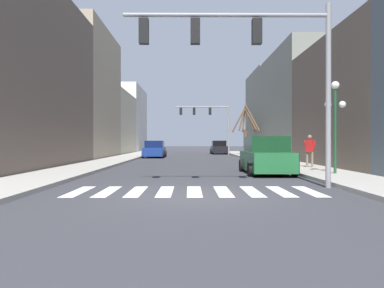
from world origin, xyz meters
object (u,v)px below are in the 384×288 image
(street_lamp_right_corner, at_px, (335,108))
(street_tree_right_far, at_px, (245,134))
(car_parked_right_mid, at_px, (155,150))
(traffic_signal_near, at_px, (252,51))
(traffic_signal_far, at_px, (209,117))
(pedestrian_waiting_at_curb, at_px, (310,148))
(pedestrian_near_right_corner, at_px, (267,148))
(car_driving_away_lane, at_px, (266,157))
(car_parked_left_far, at_px, (219,148))
(street_tree_right_near, at_px, (247,130))

(street_lamp_right_corner, distance_m, street_tree_right_far, 27.92)
(street_lamp_right_corner, bearing_deg, car_parked_right_mid, 115.88)
(traffic_signal_near, distance_m, street_lamp_right_corner, 6.13)
(traffic_signal_near, bearing_deg, traffic_signal_far, 89.61)
(traffic_signal_near, height_order, pedestrian_waiting_at_curb, traffic_signal_near)
(pedestrian_near_right_corner, bearing_deg, street_tree_right_far, -94.85)
(pedestrian_near_right_corner, bearing_deg, car_driving_away_lane, 76.63)
(car_driving_away_lane, bearing_deg, street_lamp_right_corner, -118.10)
(car_parked_left_far, height_order, street_tree_right_far, street_tree_right_far)
(pedestrian_near_right_corner, bearing_deg, street_tree_right_near, -94.13)
(traffic_signal_far, xyz_separation_m, street_tree_right_near, (3.93, -3.71, -1.71))
(street_lamp_right_corner, bearing_deg, pedestrian_waiting_at_curb, 87.51)
(street_lamp_right_corner, relative_size, car_parked_left_far, 0.86)
(street_lamp_right_corner, height_order, car_parked_right_mid, street_lamp_right_corner)
(pedestrian_waiting_at_curb, xyz_separation_m, street_tree_right_far, (-0.01, 23.87, 1.23))
(car_driving_away_lane, height_order, car_parked_right_mid, car_driving_away_lane)
(car_parked_left_far, bearing_deg, street_lamp_right_corner, -174.99)
(traffic_signal_near, height_order, traffic_signal_far, traffic_signal_near)
(traffic_signal_far, bearing_deg, car_parked_right_mid, -127.38)
(street_lamp_right_corner, xyz_separation_m, car_parked_right_mid, (-9.90, 20.40, -2.28))
(traffic_signal_near, xyz_separation_m, street_tree_right_far, (4.54, 31.91, -2.18))
(traffic_signal_far, distance_m, car_driving_away_lane, 26.73)
(street_lamp_right_corner, height_order, street_tree_right_far, street_tree_right_far)
(car_parked_left_far, distance_m, pedestrian_waiting_at_curb, 27.10)
(traffic_signal_far, xyz_separation_m, pedestrian_waiting_at_curb, (4.34, -23.86, -3.33))
(car_parked_right_mid, height_order, pedestrian_near_right_corner, pedestrian_near_right_corner)
(traffic_signal_far, distance_m, car_parked_left_far, 5.06)
(pedestrian_near_right_corner, bearing_deg, street_lamp_right_corner, 93.21)
(pedestrian_waiting_at_curb, bearing_deg, pedestrian_near_right_corner, 147.85)
(traffic_signal_far, height_order, street_lamp_right_corner, traffic_signal_far)
(car_parked_left_far, xyz_separation_m, car_parked_right_mid, (-7.18, -10.59, -0.02))
(traffic_signal_near, distance_m, car_parked_left_far, 35.23)
(traffic_signal_far, distance_m, street_tree_right_near, 5.67)
(car_driving_away_lane, bearing_deg, street_tree_right_far, -6.32)
(car_driving_away_lane, relative_size, street_tree_right_near, 0.82)
(traffic_signal_near, bearing_deg, car_driving_away_lane, 73.56)
(car_parked_right_mid, xyz_separation_m, street_tree_right_far, (10.06, 7.51, 1.66))
(traffic_signal_near, distance_m, pedestrian_waiting_at_curb, 9.85)
(street_lamp_right_corner, bearing_deg, traffic_signal_near, -137.61)
(street_tree_right_near, bearing_deg, car_parked_left_far, 110.11)
(pedestrian_waiting_at_curb, bearing_deg, street_tree_right_far, 138.75)
(pedestrian_waiting_at_curb, bearing_deg, traffic_signal_far, 149.02)
(street_tree_right_near, bearing_deg, pedestrian_near_right_corner, -92.65)
(street_lamp_right_corner, bearing_deg, car_driving_away_lane, 151.90)
(traffic_signal_near, xyz_separation_m, pedestrian_waiting_at_curb, (4.55, 8.04, -3.41))
(traffic_signal_near, distance_m, pedestrian_near_right_corner, 15.33)
(traffic_signal_far, relative_size, street_tree_right_far, 1.18)
(traffic_signal_near, bearing_deg, pedestrian_waiting_at_curb, 60.48)
(street_lamp_right_corner, distance_m, street_tree_right_near, 24.20)
(traffic_signal_near, bearing_deg, street_tree_right_near, 81.63)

